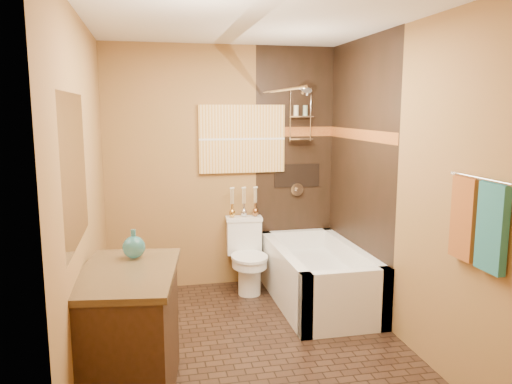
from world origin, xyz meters
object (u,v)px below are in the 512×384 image
object	(u,v)px
sunset_painting	(242,139)
toilet	(247,255)
vanity	(128,335)
bathtub	(318,281)

from	to	relation	value
sunset_painting	toilet	xyz separation A→B (m)	(0.00, -0.25, -1.17)
sunset_painting	toilet	bearing A→B (deg)	-90.00
toilet	vanity	distance (m)	2.08
toilet	vanity	xyz separation A→B (m)	(-1.12, -1.75, 0.06)
sunset_painting	bathtub	distance (m)	1.63
sunset_painting	vanity	size ratio (longest dim) A/B	0.86
sunset_painting	vanity	world-z (taller)	sunset_painting
sunset_painting	bathtub	size ratio (longest dim) A/B	0.60
bathtub	toilet	distance (m)	0.78
sunset_painting	vanity	xyz separation A→B (m)	(-1.12, -2.00, -1.12)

